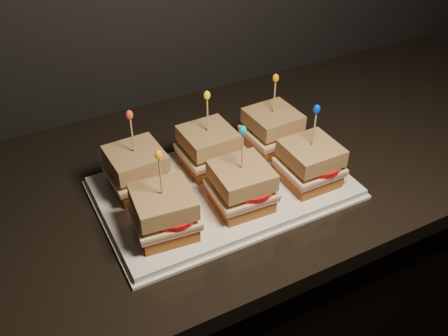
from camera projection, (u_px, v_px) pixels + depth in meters
name	position (u px, v px, depth m)	size (l,w,h in m)	color
granite_slab	(47.00, 230.00, 0.88)	(2.42, 0.63, 0.04)	black
platter	(224.00, 188.00, 0.93)	(0.45, 0.28, 0.02)	white
platter_rim	(224.00, 190.00, 0.94)	(0.46, 0.29, 0.01)	white
sandwich_0_bread_bot	(138.00, 182.00, 0.91)	(0.09, 0.09, 0.03)	brown
sandwich_0_ham	(137.00, 174.00, 0.90)	(0.10, 0.10, 0.01)	#B25752
sandwich_0_cheese	(137.00, 171.00, 0.90)	(0.10, 0.10, 0.01)	beige
sandwich_0_tomato	(144.00, 168.00, 0.90)	(0.09, 0.09, 0.01)	red
sandwich_0_bread_top	(135.00, 159.00, 0.88)	(0.09, 0.09, 0.03)	#65310F
sandwich_0_pick	(133.00, 137.00, 0.86)	(0.00, 0.00, 0.09)	tan
sandwich_0_frill	(130.00, 115.00, 0.83)	(0.01, 0.01, 0.02)	red
sandwich_1_bread_bot	(209.00, 160.00, 0.97)	(0.09, 0.09, 0.03)	brown
sandwich_1_ham	(208.00, 153.00, 0.96)	(0.10, 0.10, 0.01)	#B25752
sandwich_1_cheese	(208.00, 150.00, 0.95)	(0.10, 0.10, 0.01)	beige
sandwich_1_tomato	(215.00, 147.00, 0.95)	(0.09, 0.09, 0.01)	red
sandwich_1_bread_top	(208.00, 138.00, 0.94)	(0.09, 0.09, 0.03)	#65310F
sandwich_1_pick	(208.00, 117.00, 0.91)	(0.00, 0.00, 0.09)	tan
sandwich_1_frill	(207.00, 95.00, 0.88)	(0.01, 0.01, 0.02)	yellow
sandwich_2_bread_bot	(271.00, 141.00, 1.02)	(0.09, 0.09, 0.03)	brown
sandwich_2_ham	(272.00, 134.00, 1.01)	(0.10, 0.10, 0.01)	#B25752
sandwich_2_cheese	(272.00, 131.00, 1.01)	(0.10, 0.10, 0.01)	beige
sandwich_2_tomato	(279.00, 128.00, 1.00)	(0.09, 0.09, 0.01)	red
sandwich_2_bread_top	(273.00, 119.00, 0.99)	(0.09, 0.09, 0.03)	#65310F
sandwich_2_pick	(274.00, 99.00, 0.96)	(0.00, 0.00, 0.09)	tan
sandwich_2_frill	(276.00, 78.00, 0.93)	(0.01, 0.01, 0.02)	orange
sandwich_3_bread_bot	(165.00, 225.00, 0.82)	(0.09, 0.09, 0.03)	brown
sandwich_3_ham	(164.00, 218.00, 0.81)	(0.10, 0.10, 0.01)	#B25752
sandwich_3_cheese	(164.00, 214.00, 0.81)	(0.10, 0.10, 0.01)	beige
sandwich_3_tomato	(172.00, 211.00, 0.80)	(0.09, 0.09, 0.01)	red
sandwich_3_bread_top	(163.00, 201.00, 0.79)	(0.09, 0.09, 0.03)	#65310F
sandwich_3_pick	(161.00, 179.00, 0.76)	(0.00, 0.00, 0.09)	tan
sandwich_3_frill	(158.00, 155.00, 0.74)	(0.01, 0.01, 0.02)	orange
sandwich_4_bread_bot	(241.00, 199.00, 0.88)	(0.09, 0.09, 0.03)	brown
sandwich_4_ham	(241.00, 191.00, 0.87)	(0.10, 0.10, 0.01)	#B25752
sandwich_4_cheese	(241.00, 188.00, 0.86)	(0.10, 0.10, 0.01)	beige
sandwich_4_tomato	(249.00, 185.00, 0.86)	(0.09, 0.09, 0.01)	red
sandwich_4_bread_top	(242.00, 176.00, 0.84)	(0.09, 0.09, 0.03)	#65310F
sandwich_4_pick	(242.00, 154.00, 0.82)	(0.00, 0.00, 0.09)	tan
sandwich_4_frill	(243.00, 130.00, 0.79)	(0.01, 0.01, 0.02)	#0A9FB5
sandwich_5_bread_bot	(308.00, 175.00, 0.93)	(0.09, 0.09, 0.03)	brown
sandwich_5_ham	(309.00, 168.00, 0.92)	(0.10, 0.10, 0.01)	#B25752
sandwich_5_cheese	(310.00, 165.00, 0.91)	(0.10, 0.10, 0.01)	beige
sandwich_5_tomato	(317.00, 162.00, 0.91)	(0.09, 0.09, 0.01)	red
sandwich_5_bread_top	(311.00, 153.00, 0.90)	(0.09, 0.09, 0.03)	#65310F
sandwich_5_pick	(314.00, 131.00, 0.87)	(0.00, 0.00, 0.09)	tan
sandwich_5_frill	(317.00, 109.00, 0.84)	(0.01, 0.01, 0.02)	#022ECD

